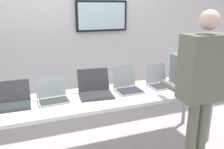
{
  "coord_description": "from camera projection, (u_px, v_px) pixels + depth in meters",
  "views": [
    {
      "loc": [
        -0.68,
        -2.35,
        1.71
      ],
      "look_at": [
        0.23,
        0.05,
        0.95
      ],
      "focal_mm": 37.54,
      "sensor_mm": 36.0,
      "label": 1
    }
  ],
  "objects": [
    {
      "name": "equipment_box",
      "position": [
        189.0,
        69.0,
        3.06
      ],
      "size": [
        0.38,
        0.36,
        0.37
      ],
      "color": "slate",
      "rests_on": "workbench"
    },
    {
      "name": "laptop_station_1",
      "position": [
        11.0,
        101.0,
        2.38
      ],
      "size": [
        0.38,
        0.35,
        0.22
      ],
      "color": "#3B353D",
      "rests_on": "workbench"
    },
    {
      "name": "laptop_station_5",
      "position": [
        159.0,
        81.0,
        2.98
      ],
      "size": [
        0.32,
        0.33,
        0.26
      ],
      "color": "#ADB1BB",
      "rests_on": "workbench"
    },
    {
      "name": "person",
      "position": [
        202.0,
        79.0,
        2.29
      ],
      "size": [
        0.45,
        0.6,
        1.68
      ],
      "color": "#636553",
      "rests_on": "ground"
    },
    {
      "name": "laptop_station_2",
      "position": [
        53.0,
        96.0,
        2.51
      ],
      "size": [
        0.33,
        0.3,
        0.23
      ],
      "color": "#A9B5BB",
      "rests_on": "workbench"
    },
    {
      "name": "laptop_station_3",
      "position": [
        95.0,
        89.0,
        2.68
      ],
      "size": [
        0.4,
        0.4,
        0.27
      ],
      "color": "#3A3A3D",
      "rests_on": "workbench"
    },
    {
      "name": "laptop_station_4",
      "position": [
        127.0,
        85.0,
        2.81
      ],
      "size": [
        0.3,
        0.32,
        0.28
      ],
      "color": "#B0B7BA",
      "rests_on": "workbench"
    },
    {
      "name": "workbench",
      "position": [
        94.0,
        101.0,
        2.63
      ],
      "size": [
        3.1,
        0.7,
        0.72
      ],
      "color": "silver",
      "rests_on": "ground"
    },
    {
      "name": "back_wall",
      "position": [
        72.0,
        30.0,
        3.46
      ],
      "size": [
        8.0,
        0.11,
        2.71
      ],
      "color": "silver",
      "rests_on": "ground"
    }
  ]
}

